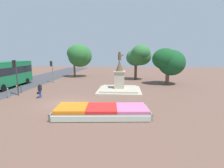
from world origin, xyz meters
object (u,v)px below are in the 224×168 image
traffic_light_mid_block (16,71)px  kerb_bollard_mid_b (8,93)px  flower_planter (101,111)px  city_bus (6,73)px  statue_monument (119,85)px  kerb_bollard_north (21,89)px  pedestrian_with_handbag (40,90)px  traffic_light_far_corner (52,68)px

traffic_light_mid_block → kerb_bollard_mid_b: 2.44m
flower_planter → city_bus: bearing=145.7°
statue_monument → kerb_bollard_north: statue_monument is taller
traffic_light_mid_block → pedestrian_with_handbag: bearing=-15.8°
statue_monument → pedestrian_with_handbag: statue_monument is taller
traffic_light_far_corner → kerb_bollard_mid_b: bearing=-92.6°
statue_monument → city_bus: (-15.15, 0.92, 1.22)m
traffic_light_far_corner → kerb_bollard_mid_b: traffic_light_far_corner is taller
traffic_light_far_corner → pedestrian_with_handbag: traffic_light_far_corner is taller
statue_monument → kerb_bollard_mid_b: 12.13m
traffic_light_mid_block → city_bus: 5.85m
statue_monument → city_bus: 15.23m
kerb_bollard_mid_b → city_bus: bearing=125.8°
traffic_light_mid_block → pedestrian_with_handbag: traffic_light_mid_block is taller
flower_planter → city_bus: 17.24m
statue_monument → kerb_bollard_mid_b: size_ratio=4.92×
flower_planter → traffic_light_mid_block: 11.74m
pedestrian_with_handbag → kerb_bollard_north: (-3.30, 2.01, -0.39)m
pedestrian_with_handbag → kerb_bollard_mid_b: pedestrian_with_handbag is taller
flower_planter → kerb_bollard_mid_b: size_ratio=6.87×
traffic_light_far_corner → pedestrian_with_handbag: size_ratio=2.19×
traffic_light_mid_block → flower_planter: bearing=-28.8°
traffic_light_mid_block → kerb_bollard_north: 2.48m
traffic_light_far_corner → city_bus: city_bus is taller
traffic_light_mid_block → traffic_light_far_corner: size_ratio=1.13×
statue_monument → traffic_light_mid_block: 11.68m
city_bus → pedestrian_with_handbag: city_bus is taller
flower_planter → kerb_bollard_mid_b: kerb_bollard_mid_b is taller
flower_planter → traffic_light_mid_block: bearing=151.2°
statue_monument → pedestrian_with_handbag: bearing=-153.2°
traffic_light_far_corner → city_bus: size_ratio=0.37×
traffic_light_mid_block → city_bus: (-4.09, 4.14, -0.66)m
city_bus → pedestrian_with_handbag: 8.75m
flower_planter → kerb_bollard_north: 12.34m
traffic_light_far_corner → flower_planter: bearing=-55.3°
city_bus → kerb_bollard_north: city_bus is taller
pedestrian_with_handbag → kerb_bollard_mid_b: 3.26m
kerb_bollard_mid_b → kerb_bollard_north: bearing=91.8°
statue_monument → city_bus: statue_monument is taller
city_bus → kerb_bollard_mid_b: bearing=-54.2°
kerb_bollard_north → traffic_light_mid_block: bearing=-76.3°
traffic_light_far_corner → kerb_bollard_north: size_ratio=3.77×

